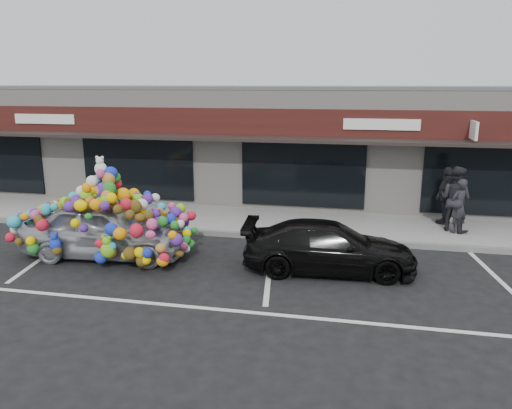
% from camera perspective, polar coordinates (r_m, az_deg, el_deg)
% --- Properties ---
extents(ground, '(90.00, 90.00, 0.00)m').
position_cam_1_polar(ground, '(12.99, -10.95, -6.53)').
color(ground, black).
rests_on(ground, ground).
extents(shop_building, '(24.00, 7.20, 4.31)m').
position_cam_1_polar(shop_building, '(20.37, -2.13, 7.33)').
color(shop_building, beige).
rests_on(shop_building, ground).
extents(sidewalk, '(26.00, 3.00, 0.15)m').
position_cam_1_polar(sidewalk, '(16.55, -5.71, -1.63)').
color(sidewalk, gray).
rests_on(sidewalk, ground).
extents(kerb, '(26.00, 0.18, 0.16)m').
position_cam_1_polar(kerb, '(15.18, -7.38, -3.10)').
color(kerb, slate).
rests_on(kerb, ground).
extents(parking_stripe_left, '(0.73, 4.37, 0.01)m').
position_cam_1_polar(parking_stripe_left, '(14.64, -22.35, -4.99)').
color(parking_stripe_left, silver).
rests_on(parking_stripe_left, ground).
extents(parking_stripe_mid, '(0.73, 4.37, 0.01)m').
position_cam_1_polar(parking_stripe_mid, '(12.42, 1.54, -7.23)').
color(parking_stripe_mid, silver).
rests_on(parking_stripe_mid, ground).
extents(parking_stripe_right, '(0.73, 4.37, 0.01)m').
position_cam_1_polar(parking_stripe_right, '(12.72, 26.53, -8.24)').
color(parking_stripe_right, silver).
rests_on(parking_stripe_right, ground).
extents(lane_line, '(14.00, 0.12, 0.01)m').
position_cam_1_polar(lane_line, '(10.35, -5.41, -11.75)').
color(lane_line, silver).
rests_on(lane_line, ground).
extents(toy_car, '(3.11, 4.71, 2.67)m').
position_cam_1_polar(toy_car, '(13.53, -16.86, -2.03)').
color(toy_car, gray).
rests_on(toy_car, ground).
extents(black_sedan, '(1.98, 4.25, 1.20)m').
position_cam_1_polar(black_sedan, '(12.17, 8.35, -4.84)').
color(black_sedan, black).
rests_on(black_sedan, ground).
extents(pedestrian_a, '(0.70, 0.67, 1.61)m').
position_cam_1_polar(pedestrian_a, '(15.68, 22.16, -0.15)').
color(pedestrian_a, black).
rests_on(pedestrian_a, sidewalk).
extents(pedestrian_b, '(1.20, 1.16, 1.94)m').
position_cam_1_polar(pedestrian_b, '(15.80, 21.81, 0.61)').
color(pedestrian_b, black).
rests_on(pedestrian_b, sidewalk).
extents(pedestrian_c, '(1.07, 1.03, 1.80)m').
position_cam_1_polar(pedestrian_c, '(16.52, 20.98, 0.96)').
color(pedestrian_c, '#262328').
rests_on(pedestrian_c, sidewalk).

